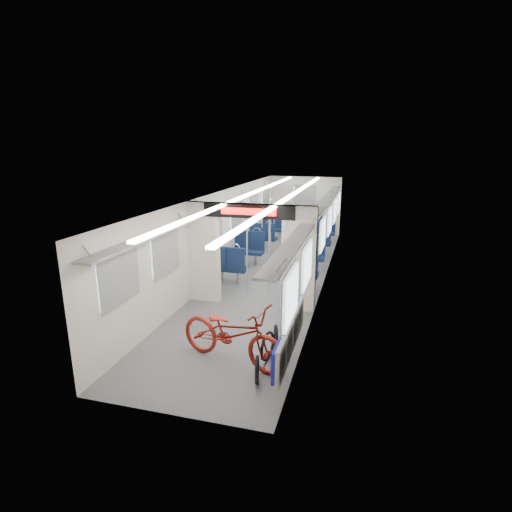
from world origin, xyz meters
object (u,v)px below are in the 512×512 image
(seat_bay_near_right, at_px, (305,261))
(stanchion_far_left, at_px, (271,225))
(seat_bay_far_right, at_px, (320,234))
(bicycle, at_px, (232,334))
(bike_hoop_b, at_px, (268,347))
(stanchion_near_left, at_px, (247,249))
(seat_bay_far_left, at_px, (268,230))
(seat_bay_near_left, at_px, (239,254))
(stanchion_far_right, at_px, (293,225))
(bike_hoop_a, at_px, (257,371))
(stanchion_near_right, at_px, (269,247))
(flip_bench, at_px, (290,336))
(bike_hoop_c, at_px, (276,341))

(seat_bay_near_right, bearing_deg, stanchion_far_left, 130.22)
(seat_bay_far_right, relative_size, stanchion_far_left, 0.90)
(bicycle, height_order, bike_hoop_b, bicycle)
(seat_bay_near_right, bearing_deg, seat_bay_far_right, 90.00)
(bike_hoop_b, bearing_deg, stanchion_near_left, 112.69)
(seat_bay_far_right, height_order, stanchion_far_left, stanchion_far_left)
(seat_bay_far_left, bearing_deg, seat_bay_near_left, -90.00)
(bike_hoop_b, bearing_deg, stanchion_far_right, 96.26)
(bike_hoop_a, relative_size, seat_bay_far_right, 0.21)
(seat_bay_far_right, xyz_separation_m, stanchion_far_left, (-1.32, -1.89, 0.61))
(stanchion_near_right, bearing_deg, bike_hoop_b, -77.03)
(bicycle, bearing_deg, seat_bay_far_left, 25.52)
(stanchion_near_left, height_order, stanchion_far_right, same)
(seat_bay_far_left, bearing_deg, stanchion_far_right, -58.26)
(flip_bench, bearing_deg, seat_bay_near_right, 95.32)
(flip_bench, bearing_deg, seat_bay_far_left, 105.78)
(stanchion_near_left, bearing_deg, seat_bay_far_right, 76.59)
(stanchion_near_right, bearing_deg, seat_bay_near_right, 58.80)
(bike_hoop_b, distance_m, seat_bay_far_right, 7.77)
(seat_bay_near_left, bearing_deg, stanchion_far_left, 69.27)
(bike_hoop_a, distance_m, bike_hoop_b, 0.69)
(flip_bench, relative_size, bike_hoop_b, 4.20)
(bike_hoop_b, distance_m, seat_bay_near_left, 4.81)
(bike_hoop_a, relative_size, seat_bay_near_left, 0.20)
(seat_bay_near_left, bearing_deg, flip_bench, -63.49)
(seat_bay_far_left, bearing_deg, stanchion_near_left, -82.19)
(bike_hoop_b, distance_m, stanchion_far_right, 6.03)
(stanchion_far_right, bearing_deg, stanchion_near_left, -99.95)
(flip_bench, distance_m, bike_hoop_a, 0.76)
(stanchion_far_left, bearing_deg, seat_bay_near_left, -110.73)
(stanchion_far_left, bearing_deg, bike_hoop_b, -77.23)
(seat_bay_far_left, relative_size, stanchion_far_right, 0.85)
(seat_bay_far_right, distance_m, stanchion_far_right, 2.04)
(bike_hoop_a, bearing_deg, seat_bay_far_left, 102.37)
(stanchion_near_right, distance_m, stanchion_far_left, 2.79)
(bicycle, bearing_deg, bike_hoop_c, -36.08)
(flip_bench, distance_m, stanchion_far_left, 6.32)
(seat_bay_near_left, xyz_separation_m, seat_bay_far_right, (1.87, 3.35, -0.01))
(seat_bay_near_right, distance_m, seat_bay_far_left, 4.06)
(seat_bay_near_left, relative_size, seat_bay_near_right, 1.12)
(stanchion_near_right, bearing_deg, bike_hoop_a, -79.27)
(bicycle, relative_size, seat_bay_far_right, 0.97)
(seat_bay_near_right, relative_size, seat_bay_far_right, 0.93)
(bike_hoop_a, distance_m, seat_bay_far_left, 8.83)
(seat_bay_near_right, xyz_separation_m, stanchion_near_right, (-0.71, -1.17, 0.63))
(bike_hoop_a, xyz_separation_m, bike_hoop_c, (0.08, 0.96, 0.04))
(seat_bay_near_left, bearing_deg, stanchion_near_right, -47.39)
(seat_bay_near_right, bearing_deg, bicycle, -96.58)
(bike_hoop_b, xyz_separation_m, seat_bay_near_left, (-1.89, 4.41, 0.32))
(bicycle, bearing_deg, stanchion_far_right, 17.16)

